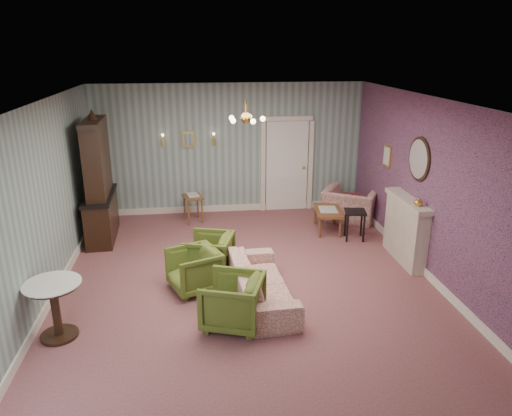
{
  "coord_description": "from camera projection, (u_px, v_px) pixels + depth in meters",
  "views": [
    {
      "loc": [
        -0.76,
        -7.11,
        3.68
      ],
      "look_at": [
        0.2,
        0.4,
        1.1
      ],
      "focal_mm": 33.82,
      "sensor_mm": 36.0,
      "label": 1
    }
  ],
  "objects": [
    {
      "name": "floor",
      "position": [
        247.0,
        279.0,
        7.95
      ],
      "size": [
        7.0,
        7.0,
        0.0
      ],
      "primitive_type": "plane",
      "color": "#8D5255",
      "rests_on": "ground"
    },
    {
      "name": "ceiling",
      "position": [
        246.0,
        101.0,
        7.02
      ],
      "size": [
        7.0,
        7.0,
        0.0
      ],
      "primitive_type": "plane",
      "rotation": [
        3.14,
        0.0,
        0.0
      ],
      "color": "white",
      "rests_on": "ground"
    },
    {
      "name": "wall_back",
      "position": [
        230.0,
        149.0,
        10.77
      ],
      "size": [
        6.0,
        0.0,
        6.0
      ],
      "primitive_type": "plane",
      "rotation": [
        1.57,
        0.0,
        0.0
      ],
      "color": "slate",
      "rests_on": "ground"
    },
    {
      "name": "wall_front",
      "position": [
        290.0,
        314.0,
        4.2
      ],
      "size": [
        6.0,
        0.0,
        6.0
      ],
      "primitive_type": "plane",
      "rotation": [
        -1.57,
        0.0,
        0.0
      ],
      "color": "slate",
      "rests_on": "ground"
    },
    {
      "name": "wall_left",
      "position": [
        45.0,
        203.0,
        7.13
      ],
      "size": [
        0.0,
        7.0,
        7.0
      ],
      "primitive_type": "plane",
      "rotation": [
        1.57,
        0.0,
        1.57
      ],
      "color": "slate",
      "rests_on": "ground"
    },
    {
      "name": "wall_right",
      "position": [
        429.0,
        189.0,
        7.84
      ],
      "size": [
        0.0,
        7.0,
        7.0
      ],
      "primitive_type": "plane",
      "rotation": [
        1.57,
        0.0,
        -1.57
      ],
      "color": "slate",
      "rests_on": "ground"
    },
    {
      "name": "wall_right_floral",
      "position": [
        429.0,
        189.0,
        7.84
      ],
      "size": [
        0.0,
        7.0,
        7.0
      ],
      "primitive_type": "plane",
      "rotation": [
        1.57,
        0.0,
        -1.57
      ],
      "color": "#B45A78",
      "rests_on": "ground"
    },
    {
      "name": "door",
      "position": [
        287.0,
        164.0,
        11.01
      ],
      "size": [
        1.12,
        0.12,
        2.16
      ],
      "primitive_type": null,
      "color": "white",
      "rests_on": "floor"
    },
    {
      "name": "olive_chair_a",
      "position": [
        233.0,
        299.0,
        6.54
      ],
      "size": [
        0.94,
        0.97,
        0.8
      ],
      "primitive_type": "imported",
      "rotation": [
        0.0,
        0.0,
        -1.9
      ],
      "color": "#556624",
      "rests_on": "floor"
    },
    {
      "name": "olive_chair_b",
      "position": [
        194.0,
        268.0,
        7.51
      ],
      "size": [
        0.89,
        0.92,
        0.74
      ],
      "primitive_type": "imported",
      "rotation": [
        0.0,
        0.0,
        -1.19
      ],
      "color": "#556624",
      "rests_on": "floor"
    },
    {
      "name": "olive_chair_c",
      "position": [
        209.0,
        252.0,
        8.05
      ],
      "size": [
        0.88,
        0.91,
        0.76
      ],
      "primitive_type": "imported",
      "rotation": [
        0.0,
        0.0,
        -1.87
      ],
      "color": "#556624",
      "rests_on": "floor"
    },
    {
      "name": "sofa_chintz",
      "position": [
        261.0,
        277.0,
        7.18
      ],
      "size": [
        0.71,
        2.05,
        0.79
      ],
      "primitive_type": "imported",
      "rotation": [
        0.0,
        0.0,
        1.63
      ],
      "color": "#9F404A",
      "rests_on": "floor"
    },
    {
      "name": "wingback_chair",
      "position": [
        351.0,
        199.0,
        10.48
      ],
      "size": [
        1.31,
        1.19,
        0.96
      ],
      "primitive_type": "imported",
      "rotation": [
        0.0,
        0.0,
        2.58
      ],
      "color": "#9F404A",
      "rests_on": "floor"
    },
    {
      "name": "dresser",
      "position": [
        98.0,
        177.0,
        9.26
      ],
      "size": [
        0.59,
        1.52,
        2.5
      ],
      "primitive_type": null,
      "rotation": [
        0.0,
        0.0,
        0.05
      ],
      "color": "black",
      "rests_on": "floor"
    },
    {
      "name": "fireplace",
      "position": [
        406.0,
        230.0,
        8.48
      ],
      "size": [
        0.3,
        1.4,
        1.16
      ],
      "primitive_type": null,
      "color": "beige",
      "rests_on": "floor"
    },
    {
      "name": "mantel_vase",
      "position": [
        419.0,
        202.0,
        7.89
      ],
      "size": [
        0.15,
        0.15,
        0.15
      ],
      "primitive_type": "imported",
      "color": "gold",
      "rests_on": "fireplace"
    },
    {
      "name": "oval_mirror",
      "position": [
        419.0,
        159.0,
        8.09
      ],
      "size": [
        0.04,
        0.76,
        0.84
      ],
      "primitive_type": null,
      "color": "white",
      "rests_on": "wall_right"
    },
    {
      "name": "framed_print",
      "position": [
        387.0,
        156.0,
        9.44
      ],
      "size": [
        0.04,
        0.34,
        0.42
      ],
      "primitive_type": null,
      "color": "gold",
      "rests_on": "wall_right"
    },
    {
      "name": "coffee_table",
      "position": [
        327.0,
        220.0,
        9.96
      ],
      "size": [
        0.62,
        0.97,
        0.47
      ],
      "primitive_type": null,
      "rotation": [
        0.0,
        0.0,
        -0.13
      ],
      "color": "brown",
      "rests_on": "floor"
    },
    {
      "name": "side_table_black",
      "position": [
        354.0,
        225.0,
        9.5
      ],
      "size": [
        0.46,
        0.46,
        0.6
      ],
      "primitive_type": null,
      "rotation": [
        0.0,
        0.0,
        -0.18
      ],
      "color": "black",
      "rests_on": "floor"
    },
    {
      "name": "pedestal_table",
      "position": [
        56.0,
        310.0,
        6.27
      ],
      "size": [
        0.88,
        0.88,
        0.8
      ],
      "primitive_type": null,
      "rotation": [
        0.0,
        0.0,
        -0.23
      ],
      "color": "black",
      "rests_on": "floor"
    },
    {
      "name": "nesting_table",
      "position": [
        193.0,
        207.0,
        10.46
      ],
      "size": [
        0.49,
        0.57,
        0.64
      ],
      "primitive_type": null,
      "rotation": [
        0.0,
        0.0,
        0.24
      ],
      "color": "brown",
      "rests_on": "floor"
    },
    {
      "name": "gilt_mirror_back",
      "position": [
        189.0,
        139.0,
        10.55
      ],
      "size": [
        0.28,
        0.06,
        0.36
      ],
      "primitive_type": null,
      "color": "gold",
      "rests_on": "wall_back"
    },
    {
      "name": "sconce_left",
      "position": [
        163.0,
        140.0,
        10.46
      ],
      "size": [
        0.16,
        0.12,
        0.3
      ],
      "primitive_type": null,
      "color": "gold",
      "rests_on": "wall_back"
    },
    {
      "name": "sconce_right",
      "position": [
        214.0,
        139.0,
        10.59
      ],
      "size": [
        0.16,
        0.12,
        0.3
      ],
      "primitive_type": null,
      "color": "gold",
      "rests_on": "wall_back"
    },
    {
      "name": "chandelier",
      "position": [
        246.0,
        119.0,
        7.1
      ],
      "size": [
        0.56,
        0.56,
        0.36
      ],
      "primitive_type": null,
      "color": "gold",
      "rests_on": "ceiling"
    },
    {
      "name": "burgundy_cushion",
      "position": [
        351.0,
        201.0,
        10.33
      ],
      "size": [
        0.41,
        0.28,
        0.39
      ],
      "primitive_type": "cube",
      "rotation": [
        0.17,
        0.0,
        -0.35
      ],
      "color": "maroon",
      "rests_on": "wingback_chair"
    }
  ]
}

